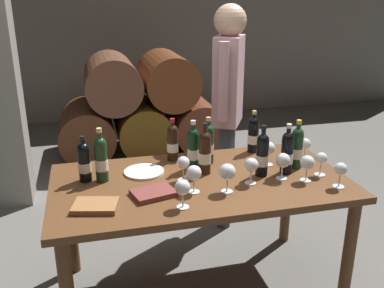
% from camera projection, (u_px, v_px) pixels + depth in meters
% --- Properties ---
extents(ground_plane, '(14.00, 14.00, 0.00)m').
position_uv_depth(ground_plane, '(200.00, 288.00, 2.73)').
color(ground_plane, '#66635E').
extents(cellar_back_wall, '(10.00, 0.24, 2.80)m').
position_uv_depth(cellar_back_wall, '(123.00, 21.00, 6.09)').
color(cellar_back_wall, gray).
rests_on(cellar_back_wall, ground_plane).
extents(barrel_stack, '(1.86, 0.90, 1.15)m').
position_uv_depth(barrel_stack, '(141.00, 108.00, 4.93)').
color(barrel_stack, '#542D19').
rests_on(barrel_stack, ground_plane).
extents(dining_table, '(1.70, 0.90, 0.76)m').
position_uv_depth(dining_table, '(200.00, 194.00, 2.50)').
color(dining_table, brown).
rests_on(dining_table, ground_plane).
extents(wine_bottle_0, '(0.07, 0.07, 0.29)m').
position_uv_depth(wine_bottle_0, '(253.00, 134.00, 2.86)').
color(wine_bottle_0, black).
rests_on(wine_bottle_0, dining_table).
extents(wine_bottle_1, '(0.07, 0.07, 0.30)m').
position_uv_depth(wine_bottle_1, '(208.00, 143.00, 2.68)').
color(wine_bottle_1, '#19381E').
rests_on(wine_bottle_1, dining_table).
extents(wine_bottle_2, '(0.07, 0.07, 0.27)m').
position_uv_depth(wine_bottle_2, '(84.00, 162.00, 2.42)').
color(wine_bottle_2, black).
rests_on(wine_bottle_2, dining_table).
extents(wine_bottle_3, '(0.07, 0.07, 0.31)m').
position_uv_depth(wine_bottle_3, '(287.00, 152.00, 2.52)').
color(wine_bottle_3, black).
rests_on(wine_bottle_3, dining_table).
extents(wine_bottle_4, '(0.07, 0.07, 0.28)m').
position_uv_depth(wine_bottle_4, '(173.00, 142.00, 2.72)').
color(wine_bottle_4, black).
rests_on(wine_bottle_4, dining_table).
extents(wine_bottle_5, '(0.07, 0.07, 0.32)m').
position_uv_depth(wine_bottle_5, '(101.00, 159.00, 2.41)').
color(wine_bottle_5, '#19381E').
rests_on(wine_bottle_5, dining_table).
extents(wine_bottle_6, '(0.07, 0.07, 0.31)m').
position_uv_depth(wine_bottle_6, '(205.00, 152.00, 2.52)').
color(wine_bottle_6, black).
rests_on(wine_bottle_6, dining_table).
extents(wine_bottle_7, '(0.07, 0.07, 0.31)m').
position_uv_depth(wine_bottle_7, '(262.00, 154.00, 2.49)').
color(wine_bottle_7, black).
rests_on(wine_bottle_7, dining_table).
extents(wine_bottle_8, '(0.07, 0.07, 0.31)m').
position_uv_depth(wine_bottle_8, '(193.00, 148.00, 2.58)').
color(wine_bottle_8, black).
rests_on(wine_bottle_8, dining_table).
extents(wine_bottle_9, '(0.07, 0.07, 0.31)m').
position_uv_depth(wine_bottle_9, '(297.00, 147.00, 2.60)').
color(wine_bottle_9, '#19381E').
rests_on(wine_bottle_9, dining_table).
extents(wine_glass_0, '(0.07, 0.07, 0.15)m').
position_uv_depth(wine_glass_0, '(340.00, 170.00, 2.34)').
color(wine_glass_0, white).
rests_on(wine_glass_0, dining_table).
extents(wine_glass_1, '(0.07, 0.07, 0.14)m').
position_uv_depth(wine_glass_1, '(321.00, 159.00, 2.50)').
color(wine_glass_1, white).
rests_on(wine_glass_1, dining_table).
extents(wine_glass_2, '(0.09, 0.09, 0.16)m').
position_uv_depth(wine_glass_2, '(227.00, 172.00, 2.28)').
color(wine_glass_2, white).
rests_on(wine_glass_2, dining_table).
extents(wine_glass_3, '(0.07, 0.07, 0.15)m').
position_uv_depth(wine_glass_3, '(305.00, 145.00, 2.73)').
color(wine_glass_3, white).
rests_on(wine_glass_3, dining_table).
extents(wine_glass_4, '(0.08, 0.08, 0.15)m').
position_uv_depth(wine_glass_4, '(251.00, 166.00, 2.39)').
color(wine_glass_4, white).
rests_on(wine_glass_4, dining_table).
extents(wine_glass_5, '(0.08, 0.08, 0.15)m').
position_uv_depth(wine_glass_5, '(269.00, 149.00, 2.64)').
color(wine_glass_5, white).
rests_on(wine_glass_5, dining_table).
extents(wine_glass_6, '(0.08, 0.08, 0.16)m').
position_uv_depth(wine_glass_6, '(194.00, 174.00, 2.28)').
color(wine_glass_6, white).
rests_on(wine_glass_6, dining_table).
extents(wine_glass_7, '(0.09, 0.09, 0.16)m').
position_uv_depth(wine_glass_7, '(283.00, 161.00, 2.44)').
color(wine_glass_7, white).
rests_on(wine_glass_7, dining_table).
extents(wine_glass_8, '(0.08, 0.08, 0.16)m').
position_uv_depth(wine_glass_8, '(307.00, 163.00, 2.42)').
color(wine_glass_8, white).
rests_on(wine_glass_8, dining_table).
extents(wine_glass_9, '(0.07, 0.07, 0.15)m').
position_uv_depth(wine_glass_9, '(183.00, 164.00, 2.42)').
color(wine_glass_9, white).
rests_on(wine_glass_9, dining_table).
extents(wine_glass_10, '(0.08, 0.08, 0.15)m').
position_uv_depth(wine_glass_10, '(183.00, 188.00, 2.11)').
color(wine_glass_10, white).
rests_on(wine_glass_10, dining_table).
extents(tasting_notebook, '(0.25, 0.21, 0.03)m').
position_uv_depth(tasting_notebook, '(95.00, 206.00, 2.14)').
color(tasting_notebook, '#936038').
rests_on(tasting_notebook, dining_table).
extents(leather_ledger, '(0.25, 0.21, 0.03)m').
position_uv_depth(leather_ledger, '(153.00, 193.00, 2.27)').
color(leather_ledger, brown).
rests_on(leather_ledger, dining_table).
extents(serving_plate, '(0.24, 0.24, 0.01)m').
position_uv_depth(serving_plate, '(144.00, 172.00, 2.56)').
color(serving_plate, white).
rests_on(serving_plate, dining_table).
extents(sommelier_presenting, '(0.31, 0.44, 1.72)m').
position_uv_depth(sommelier_presenting, '(228.00, 98.00, 3.16)').
color(sommelier_presenting, '#383842').
rests_on(sommelier_presenting, ground_plane).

